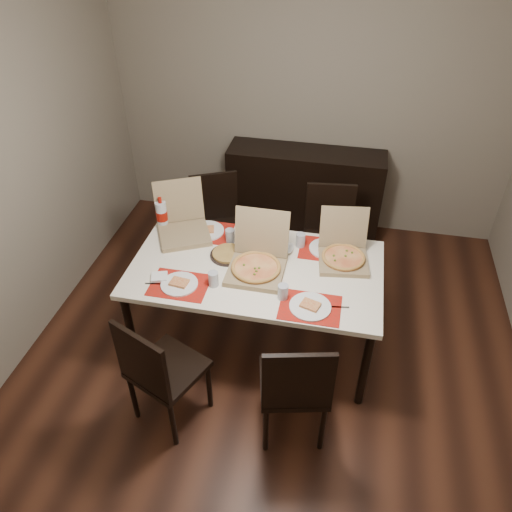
% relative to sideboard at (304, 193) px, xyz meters
% --- Properties ---
extents(ground, '(3.80, 4.00, 0.02)m').
position_rel_sideboard_xyz_m(ground, '(0.00, -1.78, -0.46)').
color(ground, '#412014').
rests_on(ground, ground).
extents(room_walls, '(3.84, 4.02, 2.62)m').
position_rel_sideboard_xyz_m(room_walls, '(0.00, -1.35, 1.28)').
color(room_walls, gray).
rests_on(room_walls, ground).
extents(sideboard, '(1.50, 0.40, 0.90)m').
position_rel_sideboard_xyz_m(sideboard, '(0.00, 0.00, 0.00)').
color(sideboard, black).
rests_on(sideboard, ground).
extents(dining_table, '(1.80, 1.00, 0.75)m').
position_rel_sideboard_xyz_m(dining_table, '(-0.16, -1.60, 0.23)').
color(dining_table, white).
rests_on(dining_table, ground).
extents(chair_near_left, '(0.55, 0.55, 0.93)m').
position_rel_sideboard_xyz_m(chair_near_left, '(-0.61, -2.45, 0.06)').
color(chair_near_left, black).
rests_on(chair_near_left, ground).
extents(chair_near_right, '(0.50, 0.50, 0.93)m').
position_rel_sideboard_xyz_m(chair_near_right, '(0.25, -2.39, 0.06)').
color(chair_near_right, black).
rests_on(chair_near_right, ground).
extents(chair_far_left, '(0.56, 0.56, 0.93)m').
position_rel_sideboard_xyz_m(chair_far_left, '(-0.69, -0.75, 0.06)').
color(chair_far_left, black).
rests_on(chair_far_left, ground).
extents(chair_far_right, '(0.47, 0.47, 0.93)m').
position_rel_sideboard_xyz_m(chair_far_right, '(0.30, -0.73, 0.06)').
color(chair_far_right, black).
rests_on(chair_far_right, ground).
extents(setting_near_left, '(0.51, 0.30, 0.11)m').
position_rel_sideboard_xyz_m(setting_near_left, '(-0.60, -1.88, 0.32)').
color(setting_near_left, '#B7150C').
rests_on(setting_near_left, dining_table).
extents(setting_near_right, '(0.48, 0.30, 0.11)m').
position_rel_sideboard_xyz_m(setting_near_right, '(0.22, -1.92, 0.32)').
color(setting_near_right, '#B7150C').
rests_on(setting_near_right, dining_table).
extents(setting_far_left, '(0.49, 0.30, 0.11)m').
position_rel_sideboard_xyz_m(setting_far_left, '(-0.60, -1.27, 0.32)').
color(setting_far_left, '#B7150C').
rests_on(setting_far_left, dining_table).
extents(setting_far_right, '(0.48, 0.30, 0.11)m').
position_rel_sideboard_xyz_m(setting_far_right, '(0.27, -1.29, 0.32)').
color(setting_far_right, '#B7150C').
rests_on(setting_far_right, dining_table).
extents(napkin_loose, '(0.15, 0.15, 0.02)m').
position_rel_sideboard_xyz_m(napkin_loose, '(-0.17, -1.72, 0.31)').
color(napkin_loose, white).
rests_on(napkin_loose, dining_table).
extents(pizza_box_center, '(0.39, 0.44, 0.39)m').
position_rel_sideboard_xyz_m(pizza_box_center, '(-0.14, -1.63, 0.36)').
color(pizza_box_center, '#8A7450').
rests_on(pizza_box_center, dining_table).
extents(pizza_box_right, '(0.40, 0.43, 0.35)m').
position_rel_sideboard_xyz_m(pizza_box_right, '(0.44, -1.39, 0.36)').
color(pizza_box_right, '#8A7450').
rests_on(pizza_box_right, dining_table).
extents(pizza_box_left, '(0.52, 0.54, 0.38)m').
position_rel_sideboard_xyz_m(pizza_box_left, '(-0.80, -1.30, 0.36)').
color(pizza_box_left, '#8A7450').
rests_on(pizza_box_left, dining_table).
extents(faina_plate, '(0.27, 0.27, 0.03)m').
position_rel_sideboard_xyz_m(faina_plate, '(-0.39, -1.51, 0.31)').
color(faina_plate, black).
rests_on(faina_plate, dining_table).
extents(dip_bowl, '(0.14, 0.14, 0.03)m').
position_rel_sideboard_xyz_m(dip_bowl, '(0.01, -1.37, 0.32)').
color(dip_bowl, white).
rests_on(dip_bowl, dining_table).
extents(soda_bottle, '(0.09, 0.09, 0.27)m').
position_rel_sideboard_xyz_m(soda_bottle, '(-0.99, -1.25, 0.41)').
color(soda_bottle, silver).
rests_on(soda_bottle, dining_table).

